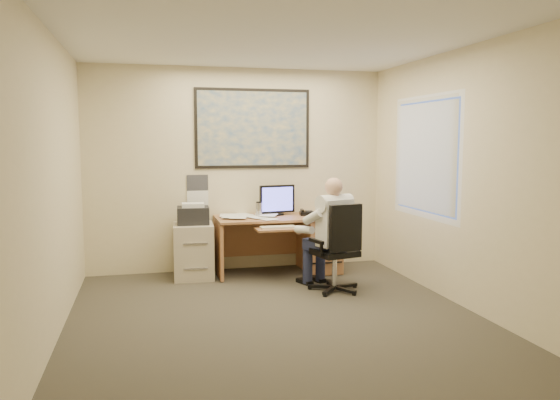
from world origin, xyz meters
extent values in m
cube|color=#3B372D|center=(0.00, 0.00, 0.00)|extent=(4.00, 4.50, 0.00)
cube|color=white|center=(0.00, 0.00, 2.70)|extent=(4.00, 4.50, 0.00)
cube|color=beige|center=(0.00, 2.25, 1.35)|extent=(4.00, 0.00, 2.70)
cube|color=beige|center=(0.00, -2.25, 1.35)|extent=(4.00, 0.00, 2.70)
cube|color=beige|center=(-2.00, 0.00, 1.35)|extent=(0.00, 4.50, 2.70)
cube|color=beige|center=(2.00, 0.00, 1.35)|extent=(0.00, 4.50, 2.70)
cube|color=#9F6C44|center=(0.45, 1.88, 0.73)|extent=(1.60, 0.75, 0.03)
cube|color=#B5774A|center=(1.03, 1.88, 0.36)|extent=(0.45, 0.70, 0.70)
cube|color=#B5774A|center=(-0.33, 1.88, 0.36)|extent=(0.04, 0.70, 0.70)
cube|color=#B5774A|center=(0.45, 2.22, 0.45)|extent=(1.55, 0.03, 0.55)
cylinder|color=black|center=(0.48, 2.02, 0.76)|extent=(0.20, 0.20, 0.02)
cube|color=black|center=(0.48, 2.00, 0.97)|extent=(0.49, 0.12, 0.37)
cube|color=#5D5FFF|center=(0.48, 1.98, 0.97)|extent=(0.43, 0.07, 0.32)
cube|color=#9F6C44|center=(0.35, 1.43, 0.66)|extent=(0.55, 0.30, 0.02)
cube|color=beige|center=(0.35, 1.43, 0.68)|extent=(0.43, 0.14, 0.02)
cube|color=black|center=(0.87, 1.91, 0.77)|extent=(0.21, 0.20, 0.05)
cylinder|color=silver|center=(0.21, 1.91, 0.84)|extent=(0.08, 0.08, 0.19)
cylinder|color=white|center=(0.27, 2.04, 0.80)|extent=(0.08, 0.08, 0.10)
cube|color=white|center=(0.00, 1.88, 0.76)|extent=(0.60, 0.56, 0.03)
cube|color=#1E4C93|center=(0.20, 2.23, 1.90)|extent=(1.56, 0.03, 1.06)
cube|color=white|center=(-0.55, 2.24, 1.08)|extent=(0.28, 0.01, 0.42)
cube|color=#C2B69C|center=(-0.64, 1.90, 0.35)|extent=(0.53, 0.62, 0.69)
cube|color=black|center=(-0.64, 1.90, 0.80)|extent=(0.41, 0.37, 0.22)
cube|color=white|center=(-0.64, 1.88, 0.93)|extent=(0.29, 0.23, 0.05)
cylinder|color=silver|center=(0.89, 0.88, 0.24)|extent=(0.06, 0.06, 0.38)
cube|color=black|center=(0.89, 0.88, 0.45)|extent=(0.53, 0.53, 0.07)
cube|color=black|center=(0.84, 0.66, 0.77)|extent=(0.41, 0.15, 0.53)
camera|label=1|loc=(-1.21, -5.00, 1.74)|focal=35.00mm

